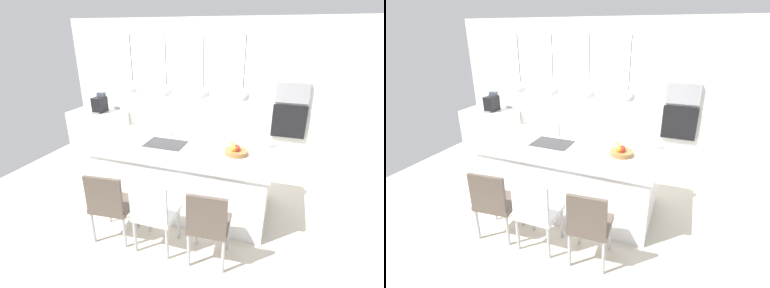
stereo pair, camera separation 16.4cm
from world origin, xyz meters
TOP-DOWN VIEW (x-y plane):
  - floor at (0.00, 0.00)m, footprint 6.60×6.60m
  - back_wall at (0.00, 1.65)m, footprint 6.00×0.10m
  - kitchen_island at (0.00, 0.00)m, footprint 2.37×1.16m
  - sink_basin at (-0.29, 0.00)m, footprint 0.56×0.40m
  - faucet at (-0.29, 0.21)m, footprint 0.02×0.17m
  - fruit_bowl at (0.71, -0.03)m, footprint 0.30×0.30m
  - side_counter at (-2.40, 1.28)m, footprint 1.10×0.60m
  - coffee_machine at (-2.31, 1.28)m, footprint 0.20×0.35m
  - microwave at (1.31, 1.58)m, footprint 0.54×0.08m
  - oven at (1.31, 1.58)m, footprint 0.56×0.08m
  - chair_near at (-0.56, -0.99)m, footprint 0.51×0.49m
  - chair_middle at (-0.01, -0.99)m, footprint 0.46×0.43m
  - chair_far at (0.62, -0.99)m, footprint 0.46×0.45m
  - pendant_light_left at (-0.74, 0.00)m, footprint 0.16×0.16m
  - pendant_light_center_left at (-0.25, 0.00)m, footprint 0.16×0.16m
  - pendant_light_center_right at (0.25, 0.00)m, footprint 0.16×0.16m
  - pendant_light_right at (0.74, 0.00)m, footprint 0.16×0.16m

SIDE VIEW (x-z plane):
  - floor at x=0.00m, z-range 0.00..0.00m
  - side_counter at x=-2.40m, z-range 0.00..0.85m
  - kitchen_island at x=0.00m, z-range 0.00..0.91m
  - chair_near at x=-0.56m, z-range 0.05..0.96m
  - chair_middle at x=-0.01m, z-range 0.06..0.97m
  - chair_far at x=0.62m, z-range 0.06..0.97m
  - sink_basin at x=-0.29m, z-range 0.90..0.91m
  - oven at x=1.31m, z-range 0.65..1.21m
  - fruit_bowl at x=0.71m, z-range 0.87..1.03m
  - coffee_machine at x=-2.31m, z-range 0.82..1.20m
  - faucet at x=-0.29m, z-range 0.94..1.16m
  - back_wall at x=0.00m, z-range 0.00..2.60m
  - microwave at x=1.31m, z-range 1.26..1.60m
  - pendant_light_left at x=-0.74m, z-range 1.28..2.04m
  - pendant_light_center_left at x=-0.25m, z-range 1.28..2.04m
  - pendant_light_center_right at x=0.25m, z-range 1.28..2.04m
  - pendant_light_right at x=0.74m, z-range 1.28..2.04m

